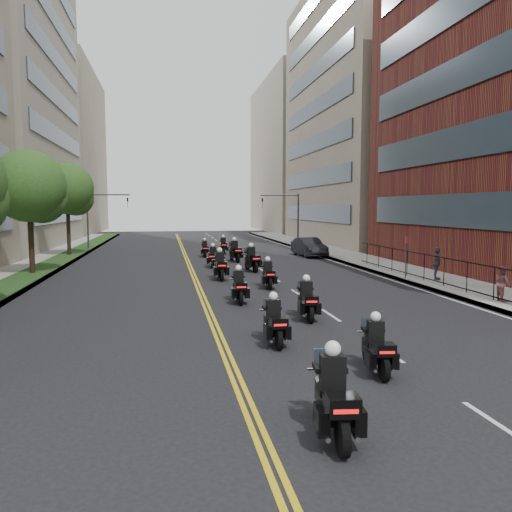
{
  "coord_description": "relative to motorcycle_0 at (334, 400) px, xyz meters",
  "views": [
    {
      "loc": [
        -3.1,
        -8.35,
        4.22
      ],
      "look_at": [
        1.25,
        15.62,
        1.82
      ],
      "focal_mm": 35.0,
      "sensor_mm": 36.0,
      "label": 1
    }
  ],
  "objects": [
    {
      "name": "motorcycle_6",
      "position": [
        0.1,
        20.3,
        0.04
      ],
      "size": [
        0.58,
        2.52,
        1.87
      ],
      "rotation": [
        0.0,
        0.0,
        0.01
      ],
      "color": "black",
      "rests_on": "ground"
    },
    {
      "name": "motorcycle_5",
      "position": [
        2.24,
        16.83,
        -0.05
      ],
      "size": [
        0.54,
        2.22,
        1.64
      ],
      "rotation": [
        0.0,
        0.0,
        -0.05
      ],
      "color": "black",
      "rests_on": "ground"
    },
    {
      "name": "building_left_far",
      "position": [
        -21.88,
        77.9,
        12.3
      ],
      "size": [
        16.0,
        28.0,
        26.0
      ],
      "primitive_type": "cube",
      "color": "gray",
      "rests_on": "ground"
    },
    {
      "name": "motorcycle_3",
      "position": [
        2.22,
        9.45,
        -0.03
      ],
      "size": [
        0.61,
        2.27,
        1.68
      ],
      "rotation": [
        0.0,
        0.0,
        -0.09
      ],
      "color": "black",
      "rests_on": "ground"
    },
    {
      "name": "motorcycle_4",
      "position": [
        0.17,
        13.15,
        -0.04
      ],
      "size": [
        0.52,
        2.25,
        1.66
      ],
      "rotation": [
        0.0,
        0.0,
        -0.03
      ],
      "color": "black",
      "rests_on": "ground"
    },
    {
      "name": "grass_strip",
      "position": [
        -11.08,
        24.9,
        -0.53
      ],
      "size": [
        2.0,
        90.0,
        0.04
      ],
      "primitive_type": "cube",
      "color": "#143413",
      "rests_on": "sidewalk_left"
    },
    {
      "name": "motorcycle_9",
      "position": [
        2.26,
        29.66,
        0.05
      ],
      "size": [
        0.75,
        2.54,
        1.88
      ],
      "rotation": [
        0.0,
        0.0,
        0.12
      ],
      "color": "black",
      "rests_on": "ground"
    },
    {
      "name": "motorcycle_7",
      "position": [
        2.55,
        23.62,
        0.04
      ],
      "size": [
        0.76,
        2.53,
        1.87
      ],
      "rotation": [
        0.0,
        0.0,
        0.13
      ],
      "color": "black",
      "rests_on": "ground"
    },
    {
      "name": "parked_sedan",
      "position": [
        9.05,
        32.5,
        0.11
      ],
      "size": [
        2.1,
        5.0,
        1.61
      ],
      "primitive_type": "imported",
      "rotation": [
        0.0,
        0.0,
        0.08
      ],
      "color": "black",
      "rests_on": "ground"
    },
    {
      "name": "motorcycle_1",
      "position": [
        2.25,
        3.21,
        -0.08
      ],
      "size": [
        0.63,
        2.11,
        1.56
      ],
      "rotation": [
        0.0,
        0.0,
        -0.13
      ],
      "color": "black",
      "rests_on": "ground"
    },
    {
      "name": "motorcycle_10",
      "position": [
        0.25,
        33.73,
        -0.07
      ],
      "size": [
        0.49,
        2.15,
        1.59
      ],
      "rotation": [
        0.0,
        0.0,
        0.0
      ],
      "color": "black",
      "rests_on": "ground"
    },
    {
      "name": "pedestrian_c",
      "position": [
        11.91,
        16.99,
        0.36
      ],
      "size": [
        0.89,
        1.15,
        1.82
      ],
      "primitive_type": "imported",
      "rotation": [
        0.0,
        0.0,
        1.08
      ],
      "color": "#47464E",
      "rests_on": "sidewalk_right"
    },
    {
      "name": "sidewalk_right",
      "position": [
        12.12,
        24.9,
        -0.62
      ],
      "size": [
        4.0,
        90.0,
        0.15
      ],
      "primitive_type": "cube",
      "color": "gray",
      "rests_on": "ground"
    },
    {
      "name": "pedestrian_b",
      "position": [
        11.32,
        10.61,
        0.22
      ],
      "size": [
        0.67,
        0.82,
        1.54
      ],
      "primitive_type": "imported",
      "rotation": [
        0.0,
        0.0,
        1.44
      ],
      "color": "#884A4F",
      "rests_on": "sidewalk_right"
    },
    {
      "name": "sidewalk_left",
      "position": [
        -11.88,
        24.9,
        -0.62
      ],
      "size": [
        4.0,
        90.0,
        0.15
      ],
      "primitive_type": "cube",
      "color": "gray",
      "rests_on": "ground"
    },
    {
      "name": "traffic_signal_left",
      "position": [
        -9.42,
        41.9,
        3.0
      ],
      "size": [
        4.09,
        0.2,
        5.6
      ],
      "color": "#3F3F44",
      "rests_on": "ground"
    },
    {
      "name": "building_right_far",
      "position": [
        21.62,
        77.9,
        12.3
      ],
      "size": [
        15.0,
        28.0,
        26.0
      ],
      "primitive_type": "cube",
      "color": "gray",
      "rests_on": "ground"
    },
    {
      "name": "motorcycle_8",
      "position": [
        0.25,
        26.44,
        -0.04
      ],
      "size": [
        0.69,
        2.25,
        1.67
      ],
      "rotation": [
        0.0,
        0.0,
        -0.14
      ],
      "color": "black",
      "rests_on": "ground"
    },
    {
      "name": "iron_fence",
      "position": [
        11.12,
        11.9,
        0.21
      ],
      "size": [
        0.05,
        28.0,
        1.5
      ],
      "color": "black",
      "rests_on": "sidewalk_right"
    },
    {
      "name": "street_trees",
      "position": [
        -10.93,
        18.51,
        4.44
      ],
      "size": [
        4.4,
        38.4,
        7.98
      ],
      "color": "#322416",
      "rests_on": "ground"
    },
    {
      "name": "ground",
      "position": [
        0.12,
        -0.1,
        -0.7
      ],
      "size": [
        160.0,
        160.0,
        0.0
      ],
      "primitive_type": "plane",
      "color": "black",
      "rests_on": "ground"
    },
    {
      "name": "traffic_signal_right",
      "position": [
        9.65,
        41.9,
        3.0
      ],
      "size": [
        4.09,
        0.2,
        5.6
      ],
      "color": "#3F3F44",
      "rests_on": "ground"
    },
    {
      "name": "motorcycle_11",
      "position": [
        2.15,
        36.48,
        -0.03
      ],
      "size": [
        0.53,
        2.29,
        1.69
      ],
      "rotation": [
        0.0,
        0.0,
        -0.03
      ],
      "color": "black",
      "rests_on": "ground"
    },
    {
      "name": "motorcycle_2",
      "position": [
        0.26,
        6.3,
        -0.06
      ],
      "size": [
        0.5,
        2.18,
        1.61
      ],
      "rotation": [
        0.0,
        0.0,
        -0.01
      ],
      "color": "black",
      "rests_on": "ground"
    },
    {
      "name": "building_right_tan",
      "position": [
        21.59,
        47.9,
        14.3
      ],
      "size": [
        15.11,
        28.0,
        30.0
      ],
      "color": "gray",
      "rests_on": "ground"
    },
    {
      "name": "motorcycle_0",
      "position": [
        0.0,
        0.0,
        0.0
      ],
      "size": [
        0.71,
        2.39,
        1.76
      ],
      "rotation": [
        0.0,
        0.0,
        -0.13
      ],
      "color": "black",
      "rests_on": "ground"
    }
  ]
}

